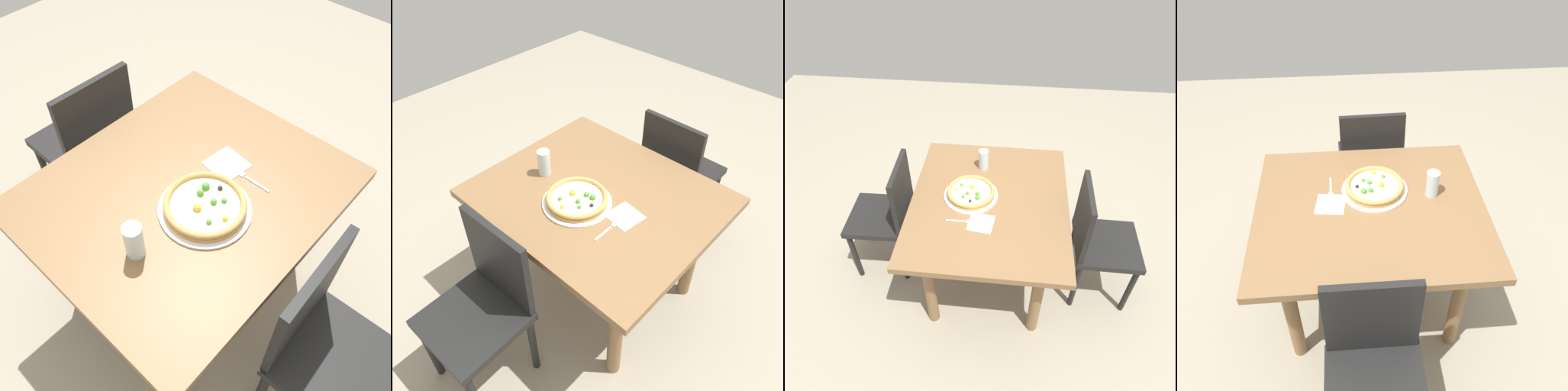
# 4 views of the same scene
# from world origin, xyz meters

# --- Properties ---
(ground_plane) EXTENTS (6.00, 6.00, 0.00)m
(ground_plane) POSITION_xyz_m (0.00, 0.00, 0.00)
(ground_plane) COLOR #9E937F
(dining_table) EXTENTS (1.12, 0.95, 0.73)m
(dining_table) POSITION_xyz_m (0.00, 0.00, 0.62)
(dining_table) COLOR olive
(dining_table) RESTS_ON ground
(chair_near) EXTENTS (0.41, 0.41, 0.89)m
(chair_near) POSITION_xyz_m (-0.05, -0.69, 0.49)
(chair_near) COLOR black
(chair_near) RESTS_ON ground
(chair_far) EXTENTS (0.40, 0.40, 0.89)m
(chair_far) POSITION_xyz_m (0.04, 0.69, 0.49)
(chair_far) COLOR black
(chair_far) RESTS_ON ground
(plate) EXTENTS (0.33, 0.33, 0.01)m
(plate) POSITION_xyz_m (-0.03, -0.12, 0.73)
(plate) COLOR white
(plate) RESTS_ON dining_table
(pizza) EXTENTS (0.29, 0.29, 0.05)m
(pizza) POSITION_xyz_m (-0.03, -0.12, 0.76)
(pizza) COLOR tan
(pizza) RESTS_ON plate
(fork) EXTENTS (0.02, 0.17, 0.00)m
(fork) POSITION_xyz_m (0.19, -0.14, 0.73)
(fork) COLOR silver
(fork) RESTS_ON dining_table
(drinking_glass) EXTENTS (0.06, 0.06, 0.14)m
(drinking_glass) POSITION_xyz_m (-0.31, -0.07, 0.80)
(drinking_glass) COLOR silver
(drinking_glass) RESTS_ON dining_table
(napkin) EXTENTS (0.16, 0.16, 0.00)m
(napkin) POSITION_xyz_m (0.19, -0.03, 0.73)
(napkin) COLOR white
(napkin) RESTS_ON dining_table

